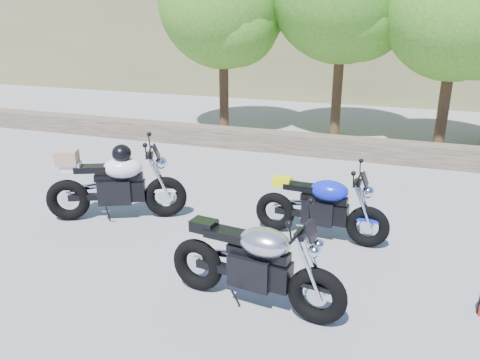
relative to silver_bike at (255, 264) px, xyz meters
name	(u,v)px	position (x,y,z in m)	size (l,w,h in m)	color
ground	(206,245)	(-1.19, 1.27, -0.56)	(90.00, 90.00, 0.00)	gray
stone_wall	(291,143)	(-1.19, 6.77, -0.31)	(22.00, 0.55, 0.50)	#473A2F
tree_decid_left	(226,5)	(-3.58, 8.40, 3.08)	(3.67, 3.67, 5.62)	#382314
tree_decid_right	(463,9)	(2.52, 8.20, 2.94)	(3.54, 3.54, 5.41)	#382314
silver_bike	(255,264)	(0.00, 0.00, 0.00)	(2.28, 0.72, 1.14)	black
white_bike	(115,183)	(-3.04, 1.69, 0.09)	(2.24, 1.18, 1.32)	black
blue_bike	(321,208)	(0.41, 2.08, -0.04)	(2.13, 0.68, 1.07)	black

